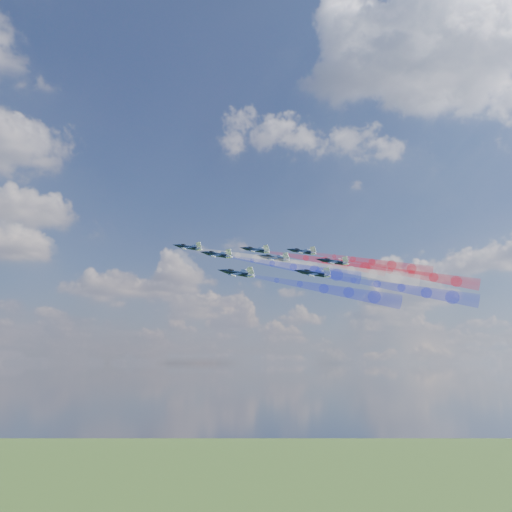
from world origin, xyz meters
TOP-DOWN VIEW (x-y plane):
  - jet_lead at (7.58, 13.00)m, footprint 13.04×13.39m
  - trail_lead at (20.42, -4.74)m, footprint 23.66×31.16m
  - jet_inner_left at (8.16, -3.84)m, footprint 13.04×13.39m
  - trail_inner_left at (21.00, -21.58)m, footprint 23.66×31.16m
  - jet_inner_right at (27.19, 6.19)m, footprint 13.04×13.39m
  - trail_inner_right at (40.02, -11.56)m, footprint 23.66×31.16m
  - jet_outer_left at (4.51, -20.75)m, footprint 13.04×13.39m
  - trail_outer_left at (17.35, -38.49)m, footprint 23.66×31.16m
  - jet_center_third at (23.52, -9.23)m, footprint 13.04×13.39m
  - trail_center_third at (36.36, -26.97)m, footprint 23.66×31.16m
  - jet_outer_right at (42.34, 2.41)m, footprint 13.04×13.39m
  - trail_outer_right at (55.18, -15.34)m, footprint 23.66×31.16m
  - jet_rear_left at (23.73, -26.68)m, footprint 13.04×13.39m
  - trail_rear_left at (36.57, -44.43)m, footprint 23.66×31.16m
  - jet_rear_right at (40.49, -14.71)m, footprint 13.04×13.39m
  - trail_rear_right at (53.33, -32.45)m, footprint 23.66×31.16m

SIDE VIEW (x-z plane):
  - trail_outer_left at x=17.35m, z-range 134.94..146.80m
  - trail_rear_left at x=36.57m, z-range 135.69..147.55m
  - jet_outer_left at x=4.51m, z-range 142.04..149.28m
  - jet_rear_left at x=23.73m, z-range 142.79..150.03m
  - trail_rear_right at x=53.33m, z-range 142.02..153.88m
  - trail_center_third at x=36.36m, z-range 142.28..154.14m
  - trail_inner_left at x=21.00m, z-range 142.57..154.43m
  - jet_rear_right at x=40.49m, z-range 149.11..156.36m
  - jet_center_third at x=23.52m, z-range 149.37..156.62m
  - trail_lead at x=20.42m, z-range 147.35..159.21m
  - jet_inner_left at x=8.16m, z-range 149.66..156.91m
  - trail_inner_right at x=40.02m, z-range 147.45..159.31m
  - trail_outer_right at x=55.18m, z-range 147.91..159.77m
  - jet_lead at x=7.58m, z-range 154.44..161.69m
  - jet_inner_right at x=27.19m, z-range 154.55..161.79m
  - jet_outer_right at x=42.34m, z-range 155.01..162.25m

